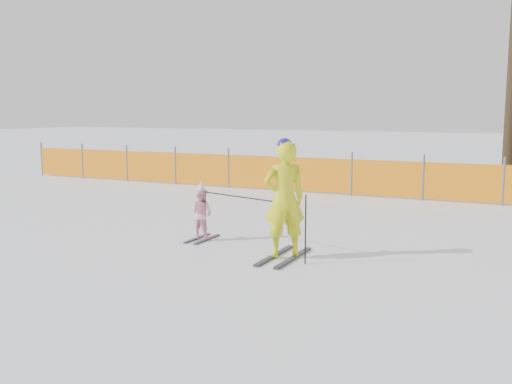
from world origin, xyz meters
TOP-DOWN VIEW (x-y plane):
  - ground at (0.00, 0.00)m, footprint 120.00×120.00m
  - adult at (0.73, 0.06)m, footprint 0.82×1.45m
  - child at (-1.20, 0.63)m, footprint 0.48×0.87m
  - ski_poles at (0.31, 0.16)m, footprint 2.27×0.76m
  - safety_fence at (-4.15, 7.37)m, footprint 16.30×0.06m

SIDE VIEW (x-z plane):
  - ground at x=0.00m, z-range 0.00..0.00m
  - child at x=-1.20m, z-range -0.05..1.07m
  - safety_fence at x=-4.15m, z-range -0.07..1.18m
  - ski_poles at x=0.31m, z-range 0.22..1.33m
  - adult at x=0.73m, z-range 0.00..1.98m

